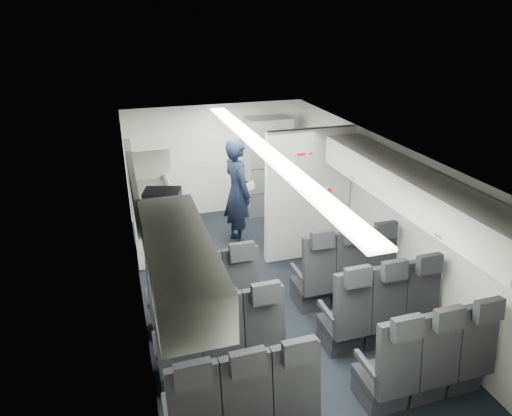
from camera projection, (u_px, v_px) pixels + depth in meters
cabin_shell at (265, 221)px, 6.16m from camera, size 3.41×6.01×2.16m
seat_row_front at (277, 287)px, 5.98m from camera, size 3.33×0.56×1.24m
seat_row_mid at (304, 329)px, 5.19m from camera, size 3.33×0.56×1.24m
seat_row_rear at (340, 387)px, 4.40m from camera, size 3.33×0.56×1.24m
overhead_bin_left_rear at (179, 260)px, 3.73m from camera, size 0.53×1.80×0.40m
overhead_bin_left_front_open at (154, 198)px, 5.30m from camera, size 0.64×1.70×0.72m
overhead_bin_right_rear at (463, 218)px, 4.49m from camera, size 0.53×1.80×0.40m
overhead_bin_right_front at (372, 165)px, 6.02m from camera, size 0.53×1.70×0.40m
bulkhead_partition at (308, 195)px, 7.14m from camera, size 1.40×0.15×2.13m
galley_unit at (267, 166)px, 8.87m from camera, size 0.85×0.52×1.90m
boarding_door at (135, 204)px, 7.14m from camera, size 0.12×1.27×1.86m
flight_attendant at (237, 192)px, 7.66m from camera, size 0.57×0.75×1.86m
carry_on_bag at (163, 200)px, 5.05m from camera, size 0.46×0.38×0.24m
papers at (249, 187)px, 7.63m from camera, size 0.20×0.05×0.14m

